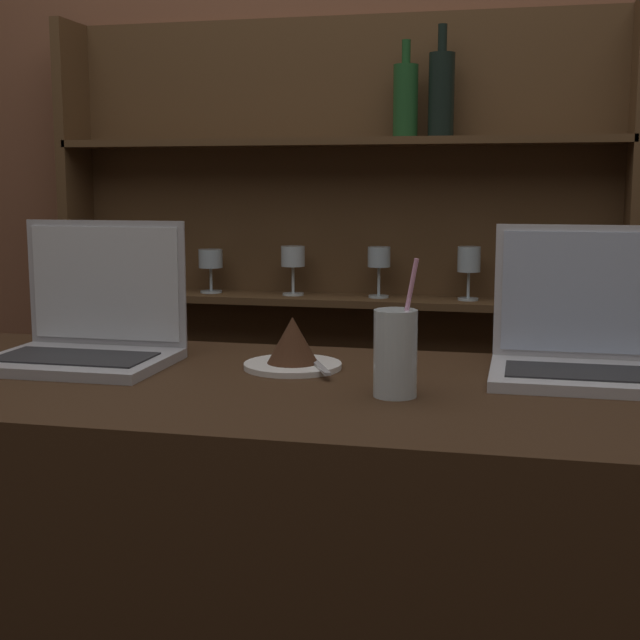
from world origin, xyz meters
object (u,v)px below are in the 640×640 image
(cake_plate, at_px, (293,348))
(water_glass, at_px, (395,353))
(laptop_near, at_px, (88,332))
(laptop_far, at_px, (595,344))

(cake_plate, height_order, water_glass, water_glass)
(laptop_near, xyz_separation_m, water_glass, (0.58, -0.14, 0.01))
(cake_plate, relative_size, water_glass, 0.84)
(laptop_near, bearing_deg, laptop_far, 4.41)
(cake_plate, bearing_deg, laptop_far, 4.81)
(laptop_far, xyz_separation_m, water_glass, (-0.31, -0.21, 0.01))
(laptop_near, relative_size, laptop_far, 0.94)
(water_glass, bearing_deg, cake_plate, 141.35)
(laptop_near, relative_size, cake_plate, 1.78)
(laptop_near, distance_m, cake_plate, 0.38)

